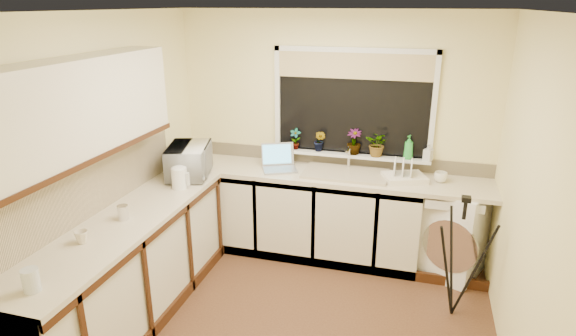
# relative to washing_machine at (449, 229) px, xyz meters

# --- Properties ---
(floor) EXTENTS (3.20, 3.20, 0.00)m
(floor) POSITION_rel_washing_machine_xyz_m (-1.22, -1.22, -0.43)
(floor) COLOR brown
(floor) RESTS_ON ground
(ceiling) EXTENTS (3.20, 3.20, 0.00)m
(ceiling) POSITION_rel_washing_machine_xyz_m (-1.22, -1.22, 2.02)
(ceiling) COLOR white
(ceiling) RESTS_ON ground
(wall_back) EXTENTS (3.20, 0.00, 3.20)m
(wall_back) POSITION_rel_washing_machine_xyz_m (-1.22, 0.28, 0.79)
(wall_back) COLOR #FFF1AA
(wall_back) RESTS_ON ground
(wall_front) EXTENTS (3.20, 0.00, 3.20)m
(wall_front) POSITION_rel_washing_machine_xyz_m (-1.22, -2.72, 0.79)
(wall_front) COLOR #FFF1AA
(wall_front) RESTS_ON ground
(wall_left) EXTENTS (0.00, 3.00, 3.00)m
(wall_left) POSITION_rel_washing_machine_xyz_m (-2.82, -1.22, 0.79)
(wall_left) COLOR #FFF1AA
(wall_left) RESTS_ON ground
(wall_right) EXTENTS (0.00, 3.00, 3.00)m
(wall_right) POSITION_rel_washing_machine_xyz_m (0.38, -1.22, 0.79)
(wall_right) COLOR #FFF1AA
(wall_right) RESTS_ON ground
(base_cabinet_back) EXTENTS (2.55, 0.60, 0.86)m
(base_cabinet_back) POSITION_rel_washing_machine_xyz_m (-1.54, -0.02, -0.00)
(base_cabinet_back) COLOR silver
(base_cabinet_back) RESTS_ON floor
(base_cabinet_left) EXTENTS (0.54, 2.40, 0.86)m
(base_cabinet_left) POSITION_rel_washing_machine_xyz_m (-2.52, -1.52, -0.00)
(base_cabinet_left) COLOR silver
(base_cabinet_left) RESTS_ON floor
(worktop_back) EXTENTS (3.20, 0.60, 0.04)m
(worktop_back) POSITION_rel_washing_machine_xyz_m (-1.22, -0.02, 0.45)
(worktop_back) COLOR beige
(worktop_back) RESTS_ON base_cabinet_back
(worktop_left) EXTENTS (0.60, 2.40, 0.04)m
(worktop_left) POSITION_rel_washing_machine_xyz_m (-2.52, -1.52, 0.45)
(worktop_left) COLOR beige
(worktop_left) RESTS_ON base_cabinet_left
(upper_cabinet) EXTENTS (0.28, 1.90, 0.70)m
(upper_cabinet) POSITION_rel_washing_machine_xyz_m (-2.66, -1.67, 1.37)
(upper_cabinet) COLOR silver
(upper_cabinet) RESTS_ON wall_left
(splashback_left) EXTENTS (0.02, 2.40, 0.45)m
(splashback_left) POSITION_rel_washing_machine_xyz_m (-2.81, -1.52, 0.69)
(splashback_left) COLOR beige
(splashback_left) RESTS_ON wall_left
(splashback_back) EXTENTS (3.20, 0.02, 0.14)m
(splashback_back) POSITION_rel_washing_machine_xyz_m (-1.22, 0.26, 0.54)
(splashback_back) COLOR beige
(splashback_back) RESTS_ON wall_back
(window_glass) EXTENTS (1.50, 0.02, 1.00)m
(window_glass) POSITION_rel_washing_machine_xyz_m (-1.02, 0.26, 1.12)
(window_glass) COLOR black
(window_glass) RESTS_ON wall_back
(window_blind) EXTENTS (1.50, 0.02, 0.25)m
(window_blind) POSITION_rel_washing_machine_xyz_m (-1.02, 0.24, 1.49)
(window_blind) COLOR tan
(window_blind) RESTS_ON wall_back
(windowsill) EXTENTS (1.60, 0.14, 0.03)m
(windowsill) POSITION_rel_washing_machine_xyz_m (-1.02, 0.21, 0.60)
(windowsill) COLOR white
(windowsill) RESTS_ON wall_back
(sink) EXTENTS (0.82, 0.46, 0.03)m
(sink) POSITION_rel_washing_machine_xyz_m (-1.02, -0.02, 0.48)
(sink) COLOR tan
(sink) RESTS_ON worktop_back
(faucet) EXTENTS (0.03, 0.03, 0.24)m
(faucet) POSITION_rel_washing_machine_xyz_m (-1.02, 0.16, 0.59)
(faucet) COLOR silver
(faucet) RESTS_ON worktop_back
(washing_machine) EXTENTS (0.80, 0.79, 0.87)m
(washing_machine) POSITION_rel_washing_machine_xyz_m (0.00, 0.00, 0.00)
(washing_machine) COLOR white
(washing_machine) RESTS_ON floor
(laptop) EXTENTS (0.44, 0.43, 0.24)m
(laptop) POSITION_rel_washing_machine_xyz_m (-1.71, -0.01, 0.53)
(laptop) COLOR gray
(laptop) RESTS_ON worktop_back
(kettle) EXTENTS (0.14, 0.14, 0.19)m
(kettle) POSITION_rel_washing_machine_xyz_m (-2.42, -0.78, 0.56)
(kettle) COLOR white
(kettle) RESTS_ON worktop_left
(dish_rack) EXTENTS (0.46, 0.41, 0.06)m
(dish_rack) POSITION_rel_washing_machine_xyz_m (-0.46, -0.03, 0.49)
(dish_rack) COLOR white
(dish_rack) RESTS_ON worktop_back
(tripod) EXTENTS (0.61, 0.61, 1.07)m
(tripod) POSITION_rel_washing_machine_xyz_m (0.04, -0.74, 0.10)
(tripod) COLOR black
(tripod) RESTS_ON floor
(glass_jug) EXTENTS (0.10, 0.10, 0.14)m
(glass_jug) POSITION_rel_washing_machine_xyz_m (-2.47, -2.51, 0.54)
(glass_jug) COLOR silver
(glass_jug) RESTS_ON worktop_left
(steel_jar) EXTENTS (0.08, 0.08, 0.12)m
(steel_jar) POSITION_rel_washing_machine_xyz_m (-2.52, -1.51, 0.52)
(steel_jar) COLOR silver
(steel_jar) RESTS_ON worktop_left
(microwave) EXTENTS (0.51, 0.63, 0.30)m
(microwave) POSITION_rel_washing_machine_xyz_m (-2.48, -0.46, 0.62)
(microwave) COLOR silver
(microwave) RESTS_ON worktop_left
(plant_a) EXTENTS (0.12, 0.09, 0.22)m
(plant_a) POSITION_rel_washing_machine_xyz_m (-1.59, 0.20, 0.73)
(plant_a) COLOR #999999
(plant_a) RESTS_ON windowsill
(plant_b) EXTENTS (0.15, 0.13, 0.22)m
(plant_b) POSITION_rel_washing_machine_xyz_m (-1.33, 0.20, 0.73)
(plant_b) COLOR #999999
(plant_b) RESTS_ON windowsill
(plant_c) EXTENTS (0.15, 0.15, 0.26)m
(plant_c) POSITION_rel_washing_machine_xyz_m (-0.98, 0.20, 0.74)
(plant_c) COLOR #999999
(plant_c) RESTS_ON windowsill
(plant_d) EXTENTS (0.27, 0.25, 0.25)m
(plant_d) POSITION_rel_washing_machine_xyz_m (-0.74, 0.19, 0.74)
(plant_d) COLOR #999999
(plant_d) RESTS_ON windowsill
(soap_bottle_green) EXTENTS (0.12, 0.12, 0.24)m
(soap_bottle_green) POSITION_rel_washing_machine_xyz_m (-0.44, 0.19, 0.73)
(soap_bottle_green) COLOR green
(soap_bottle_green) RESTS_ON windowsill
(soap_bottle_clear) EXTENTS (0.10, 0.10, 0.17)m
(soap_bottle_clear) POSITION_rel_washing_machine_xyz_m (-0.26, 0.19, 0.70)
(soap_bottle_clear) COLOR #999999
(soap_bottle_clear) RESTS_ON windowsill
(cup_back) EXTENTS (0.12, 0.12, 0.10)m
(cup_back) POSITION_rel_washing_machine_xyz_m (-0.13, 0.02, 0.51)
(cup_back) COLOR white
(cup_back) RESTS_ON worktop_back
(cup_left) EXTENTS (0.12, 0.12, 0.09)m
(cup_left) POSITION_rel_washing_machine_xyz_m (-2.58, -1.92, 0.51)
(cup_left) COLOR beige
(cup_left) RESTS_ON worktop_left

